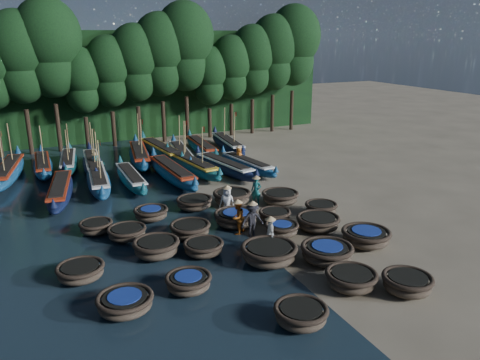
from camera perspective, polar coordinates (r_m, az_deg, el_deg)
name	(u,v)px	position (r m, az deg, el deg)	size (l,w,h in m)	color
ground	(225,217)	(25.81, -1.87, -4.56)	(120.00, 120.00, 0.00)	gray
foliage_wall	(127,85)	(46.74, -13.57, 11.17)	(40.00, 3.00, 10.00)	black
coracle_2	(301,314)	(16.85, 7.43, -15.94)	(2.00, 2.00, 0.71)	brown
coracle_3	(351,279)	(19.29, 13.40, -11.66)	(2.45, 2.45, 0.73)	brown
coracle_4	(407,283)	(19.57, 19.72, -11.75)	(1.99, 1.99, 0.76)	brown
coracle_5	(125,303)	(17.86, -13.83, -14.30)	(2.46, 2.46, 0.68)	brown
coracle_6	(188,282)	(18.74, -6.30, -12.27)	(1.95, 1.95, 0.67)	brown
coracle_7	(269,253)	(20.74, 3.56, -8.86)	(2.57, 2.57, 0.82)	brown
coracle_8	(327,253)	(21.09, 10.55, -8.69)	(2.78, 2.78, 0.81)	brown
coracle_9	(366,237)	(23.10, 15.11, -6.68)	(2.79, 2.79, 0.79)	brown
coracle_10	(81,271)	(20.45, -18.86, -10.51)	(2.01, 2.01, 0.67)	brown
coracle_11	(156,247)	(21.55, -10.17, -8.08)	(2.45, 2.45, 0.81)	brown
coracle_12	(203,247)	(21.50, -4.48, -8.19)	(1.86, 1.86, 0.65)	brown
coracle_13	(282,229)	(23.42, 5.11, -5.95)	(1.77, 1.77, 0.67)	brown
coracle_14	(318,222)	(24.35, 9.50, -5.09)	(2.25, 2.25, 0.75)	brown
coracle_15	(127,232)	(23.62, -13.62, -6.24)	(2.16, 2.16, 0.64)	brown
coracle_16	(190,230)	(23.23, -6.10, -6.03)	(2.03, 2.03, 0.77)	brown
coracle_17	(236,218)	(24.54, -0.51, -4.63)	(2.73, 2.73, 0.76)	brown
coracle_18	(275,216)	(25.05, 4.26, -4.35)	(1.75, 1.75, 0.67)	brown
coracle_19	(321,208)	(26.32, 9.86, -3.41)	(1.81, 1.81, 0.72)	brown
coracle_20	(96,227)	(24.73, -17.16, -5.45)	(1.73, 1.73, 0.64)	brown
coracle_21	(151,213)	(25.72, -10.79, -4.00)	(2.25, 2.25, 0.69)	brown
coracle_22	(194,203)	(26.97, -5.59, -2.77)	(2.47, 2.47, 0.68)	brown
coracle_23	(232,197)	(27.49, -0.99, -2.10)	(2.25, 2.25, 0.83)	brown
coracle_24	(280,197)	(27.76, 4.92, -2.08)	(2.21, 2.21, 0.75)	brown
long_boat_2	(60,190)	(30.50, -21.06, -1.19)	(2.66, 7.99, 1.42)	#0E1B34
long_boat_3	(98,179)	(31.95, -16.89, 0.07)	(2.13, 8.19, 3.49)	navy
long_boat_4	(131,178)	(31.89, -13.15, 0.23)	(1.29, 7.37, 1.30)	#10575C
long_boat_5	(172,172)	(32.37, -8.26, 0.93)	(1.92, 8.73, 1.54)	navy
long_boat_6	(191,165)	(34.06, -5.97, 1.83)	(2.65, 8.46, 3.63)	#10575C
long_boat_7	(225,166)	(33.66, -1.89, 1.66)	(2.73, 7.94, 1.42)	#0E1B34
long_boat_8	(247,164)	(34.39, 0.90, 1.92)	(2.28, 7.18, 1.28)	navy
long_boat_9	(8,172)	(35.90, -26.39, 0.91)	(2.92, 8.68, 3.74)	navy
long_boat_10	(43,165)	(36.97, -22.89, 1.67)	(1.50, 7.59, 3.23)	navy
long_boat_11	(68,162)	(37.31, -20.20, 2.10)	(2.24, 7.49, 3.21)	#10575C
long_boat_12	(93,164)	(36.01, -17.51, 1.90)	(2.02, 8.03, 3.42)	#0E1B34
long_boat_13	(140,155)	(37.45, -12.15, 2.96)	(2.80, 8.56, 3.68)	navy
long_boat_14	(161,151)	(38.60, -9.62, 3.55)	(2.43, 8.85, 1.57)	#10575C
long_boat_15	(181,154)	(37.43, -7.17, 3.16)	(2.55, 8.07, 3.46)	navy
long_boat_16	(202,147)	(39.69, -4.70, 4.03)	(1.90, 8.04, 1.42)	#10575C
long_boat_17	(228,144)	(40.63, -1.51, 4.43)	(2.27, 8.33, 3.56)	#0E1B34
fisherman_0	(227,201)	(25.54, -1.58, -2.58)	(1.00, 0.98, 1.94)	silver
fisherman_1	(256,189)	(27.44, 1.99, -1.12)	(0.72, 0.71, 1.88)	#176162
fisherman_2	(238,217)	(23.43, -0.30, -4.48)	(1.07, 1.02, 1.93)	#CC661B
fisherman_3	(252,219)	(23.08, 1.53, -4.79)	(1.21, 0.76, 1.98)	black
fisherman_4	(270,232)	(21.86, 3.70, -6.36)	(0.61, 0.97, 1.74)	silver
fisherman_5	(96,164)	(34.95, -17.14, 1.93)	(1.43, 1.18, 1.73)	#176162
fisherman_6	(239,156)	(35.44, -0.13, 2.98)	(0.70, 0.87, 1.75)	#CC661B
tree_3	(19,56)	(42.10, -25.36, 13.51)	(4.92, 4.92, 11.60)	black
tree_4	(49,47)	(42.15, -22.27, 14.80)	(5.34, 5.34, 12.58)	black
tree_5	(82,80)	(42.50, -18.71, 11.50)	(3.68, 3.68, 8.68)	black
tree_6	(109,71)	(42.77, -15.68, 12.71)	(4.09, 4.09, 9.65)	black
tree_7	(135,62)	(43.17, -12.67, 13.86)	(4.51, 4.51, 10.63)	black
tree_8	(160,54)	(43.70, -9.69, 14.95)	(4.92, 4.92, 11.60)	black
tree_9	(185,45)	(44.36, -6.76, 15.97)	(5.34, 5.34, 12.58)	black
tree_10	(209,75)	(45.28, -3.81, 12.65)	(3.68, 3.68, 8.68)	black
tree_11	(231,67)	(46.11, -1.09, 13.61)	(4.09, 4.09, 9.65)	black
tree_12	(253,59)	(47.05, 1.55, 14.50)	(4.51, 4.51, 10.63)	black
tree_13	(273,52)	(48.09, 4.11, 15.33)	(4.92, 4.92, 11.60)	black
tree_14	(294,44)	(49.22, 6.56, 16.10)	(5.34, 5.34, 12.58)	black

